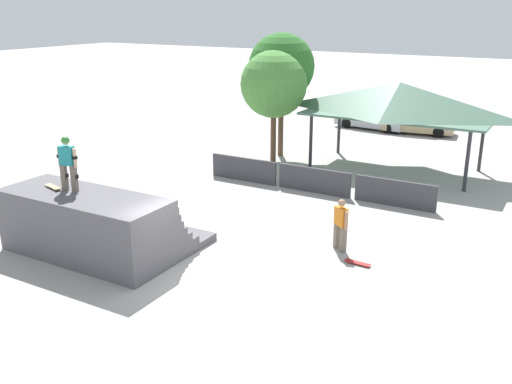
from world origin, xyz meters
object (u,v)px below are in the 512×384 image
(tree_beside_pavilion, at_px, (274,85))
(tree_far_back, at_px, (282,67))
(bystander_walking, at_px, (341,222))
(skateboard_on_deck, at_px, (53,187))
(parked_car_tan, at_px, (418,124))
(skateboard_on_ground, at_px, (357,262))
(skater_on_deck, at_px, (67,160))
(parked_car_silver, at_px, (372,119))

(tree_beside_pavilion, height_order, tree_far_back, tree_far_back)
(bystander_walking, height_order, tree_far_back, tree_far_back)
(skateboard_on_deck, relative_size, parked_car_tan, 0.19)
(skateboard_on_ground, relative_size, tree_far_back, 0.13)
(bystander_walking, bearing_deg, parked_car_tan, -48.80)
(skater_on_deck, xyz_separation_m, skateboard_on_deck, (-0.61, -0.12, -0.93))
(tree_beside_pavilion, bearing_deg, parked_car_tan, 65.90)
(skateboard_on_deck, bearing_deg, parked_car_tan, 92.66)
(skater_on_deck, bearing_deg, tree_beside_pavilion, 78.08)
(skateboard_on_deck, distance_m, tree_beside_pavilion, 13.06)
(skateboard_on_deck, height_order, tree_far_back, tree_far_back)
(skateboard_on_deck, xyz_separation_m, tree_far_back, (0.64, 14.17, 2.48))
(skater_on_deck, height_order, tree_beside_pavilion, tree_beside_pavilion)
(skater_on_deck, xyz_separation_m, tree_far_back, (0.03, 14.05, 1.55))
(tree_beside_pavilion, distance_m, parked_car_silver, 10.81)
(skater_on_deck, distance_m, tree_beside_pavilion, 12.82)
(tree_far_back, bearing_deg, skateboard_on_deck, -92.60)
(tree_far_back, relative_size, parked_car_tan, 1.43)
(skateboard_on_deck, bearing_deg, bystander_walking, 44.74)
(tree_far_back, bearing_deg, skater_on_deck, -90.13)
(skateboard_on_deck, bearing_deg, tree_beside_pavilion, 102.00)
(bystander_walking, relative_size, skateboard_on_ground, 2.09)
(parked_car_silver, xyz_separation_m, parked_car_tan, (2.94, 0.02, -0.00))
(skateboard_on_ground, bearing_deg, parked_car_silver, -68.86)
(skateboard_on_deck, height_order, skateboard_on_ground, skateboard_on_deck)
(tree_far_back, distance_m, parked_car_tan, 10.89)
(bystander_walking, xyz_separation_m, parked_car_silver, (-5.39, 18.75, -0.35))
(skater_on_deck, relative_size, tree_beside_pavilion, 0.31)
(tree_beside_pavilion, bearing_deg, tree_far_back, 100.86)
(skater_on_deck, relative_size, skateboard_on_deck, 2.05)
(parked_car_silver, bearing_deg, skateboard_on_deck, -89.74)
(skateboard_on_ground, xyz_separation_m, tree_beside_pavilion, (-7.88, 9.32, 3.77))
(skateboard_on_ground, bearing_deg, skateboard_on_deck, 25.68)
(tree_beside_pavilion, bearing_deg, bystander_walking, -50.68)
(tree_beside_pavilion, relative_size, tree_far_back, 0.88)
(tree_far_back, height_order, parked_car_tan, tree_far_back)
(tree_beside_pavilion, bearing_deg, parked_car_silver, 80.95)
(skater_on_deck, relative_size, parked_car_tan, 0.39)
(skateboard_on_ground, distance_m, tree_far_back, 14.06)
(skateboard_on_ground, relative_size, parked_car_tan, 0.19)
(tree_beside_pavilion, height_order, parked_car_silver, tree_beside_pavilion)
(skateboard_on_deck, relative_size, bystander_walking, 0.49)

